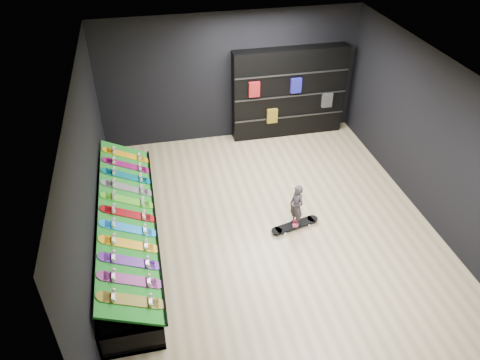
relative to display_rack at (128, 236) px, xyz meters
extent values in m
cube|color=tan|center=(2.55, 0.00, -0.25)|extent=(6.00, 7.00, 0.01)
cube|color=white|center=(2.55, 0.00, 2.75)|extent=(6.00, 7.00, 0.01)
cube|color=black|center=(2.55, 3.50, 1.25)|extent=(6.00, 0.02, 3.00)
cube|color=black|center=(2.55, -3.50, 1.25)|extent=(6.00, 0.02, 3.00)
cube|color=black|center=(-0.45, 0.00, 1.25)|extent=(0.02, 7.00, 3.00)
cube|color=black|center=(5.55, 0.00, 1.25)|extent=(0.02, 7.00, 3.00)
cube|color=#106A16|center=(0.05, 0.00, 0.46)|extent=(0.92, 4.50, 0.46)
cube|color=black|center=(3.91, 3.32, 0.83)|extent=(2.69, 0.31, 2.15)
imported|color=black|center=(3.02, -0.15, 0.10)|extent=(0.20, 0.23, 0.52)
camera|label=1|loc=(0.61, -6.38, 5.55)|focal=35.00mm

